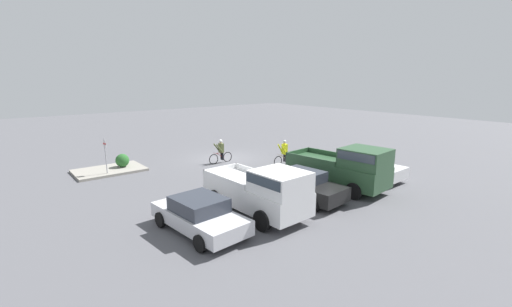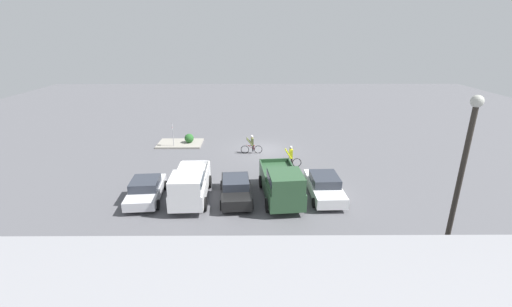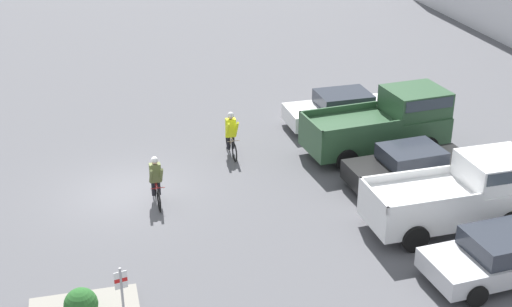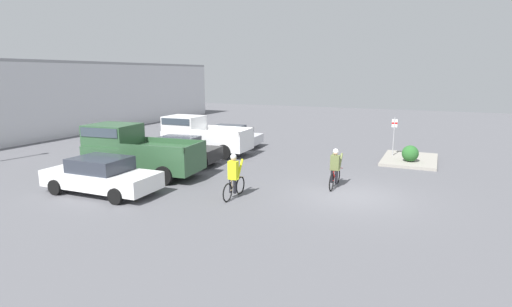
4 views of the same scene
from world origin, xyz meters
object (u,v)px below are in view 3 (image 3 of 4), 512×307
Objects in this scene: cyclist_0 at (156,180)px; fire_lane_sign at (123,301)px; sedan_2 at (502,256)px; pickup_truck_0 at (387,122)px; pickup_truck_1 at (463,192)px; sedan_0 at (343,109)px; sedan_1 at (410,167)px; cyclist_1 at (231,134)px; shrub at (81,304)px.

fire_lane_sign is (7.08, -1.56, 0.58)m from cyclist_0.
fire_lane_sign is (0.53, -10.13, 0.71)m from sedan_2.
pickup_truck_0 is at bearing 177.95° from sedan_2.
pickup_truck_1 reaches higher than cyclist_0.
sedan_0 is 15.25m from fire_lane_sign.
sedan_1 is 2.42× the size of cyclist_0.
pickup_truck_0 is at bearing -179.83° from pickup_truck_1.
sedan_2 is 10.79m from cyclist_0.
fire_lane_sign reaches higher than sedan_1.
cyclist_0 is at bearing -46.30° from cyclist_1.
cyclist_1 is at bearing -139.57° from pickup_truck_1.
sedan_1 is (2.85, -0.36, -0.49)m from pickup_truck_0.
shrub is (8.85, -5.69, -0.28)m from cyclist_1.
pickup_truck_1 is 2.87m from sedan_2.
shrub is at bearing -55.85° from pickup_truck_0.
sedan_1 reaches higher than sedan_2.
pickup_truck_1 is 9.65m from cyclist_0.
cyclist_0 is at bearing -112.77° from pickup_truck_1.
pickup_truck_0 reaches higher than shrub.
pickup_truck_1 reaches higher than cyclist_1.
fire_lane_sign is at bearing -49.28° from pickup_truck_0.
fire_lane_sign is (10.08, -4.70, 0.53)m from cyclist_1.
cyclist_0 is 7.27m from fire_lane_sign.
pickup_truck_0 is at bearing 79.05° from cyclist_1.
sedan_2 is (8.45, -0.30, -0.52)m from pickup_truck_0.
cyclist_1 is (-3.01, 3.15, 0.04)m from cyclist_0.
sedan_2 is at bearing 86.37° from shrub.
cyclist_1 is (-1.11, -5.73, -0.35)m from pickup_truck_0.
pickup_truck_1 is 11.64m from shrub.
cyclist_0 is (1.90, -8.87, -0.39)m from pickup_truck_0.
pickup_truck_1 is 10.97m from fire_lane_sign.
cyclist_1 is 10.52m from shrub.
sedan_2 is at bearing 0.55° from sedan_1.
pickup_truck_0 is 1.22× the size of sedan_1.
sedan_1 is at bearing 113.88° from shrub.
fire_lane_sign reaches higher than cyclist_1.
cyclist_0 is at bearing 156.49° from shrub.
shrub is at bearing -66.12° from sedan_1.
pickup_truck_0 is at bearing 14.42° from sedan_0.
pickup_truck_0 reaches higher than sedan_1.
sedan_2 is at bearing -6.47° from pickup_truck_1.
sedan_0 is 1.08× the size of sedan_2.
sedan_0 is 0.91× the size of pickup_truck_1.
cyclist_1 is at bearing 154.99° from fire_lane_sign.
sedan_1 is 5.60m from sedan_2.
sedan_2 is 2.35× the size of cyclist_0.
pickup_truck_0 is at bearing 130.72° from fire_lane_sign.
pickup_truck_1 is 2.26× the size of fire_lane_sign.
sedan_1 is at bearing -179.45° from sedan_2.
sedan_1 is at bearing 121.32° from fire_lane_sign.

